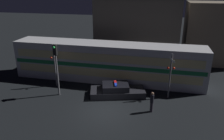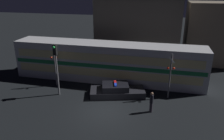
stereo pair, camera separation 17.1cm
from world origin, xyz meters
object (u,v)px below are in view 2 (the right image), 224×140
object	(u,v)px
train	(107,62)
police_car	(117,91)
pedestrian	(151,102)
traffic_light_corner	(56,62)
crossing_signal_near	(170,74)

from	to	relation	value
train	police_car	bearing A→B (deg)	-62.38
pedestrian	train	bearing A→B (deg)	132.09
pedestrian	traffic_light_corner	distance (m)	8.63
crossing_signal_near	traffic_light_corner	xyz separation A→B (m)	(-9.58, -1.66, 0.88)
pedestrian	crossing_signal_near	world-z (taller)	crossing_signal_near
pedestrian	crossing_signal_near	distance (m)	3.30
pedestrian	traffic_light_corner	bearing A→B (deg)	172.72
police_car	traffic_light_corner	world-z (taller)	traffic_light_corner
police_car	pedestrian	distance (m)	3.84
pedestrian	crossing_signal_near	xyz separation A→B (m)	(1.31, 2.72, 1.34)
train	police_car	xyz separation A→B (m)	(1.72, -3.29, -1.49)
police_car	crossing_signal_near	world-z (taller)	crossing_signal_near
train	pedestrian	bearing A→B (deg)	-47.91
police_car	train	bearing A→B (deg)	101.71
train	police_car	distance (m)	4.00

